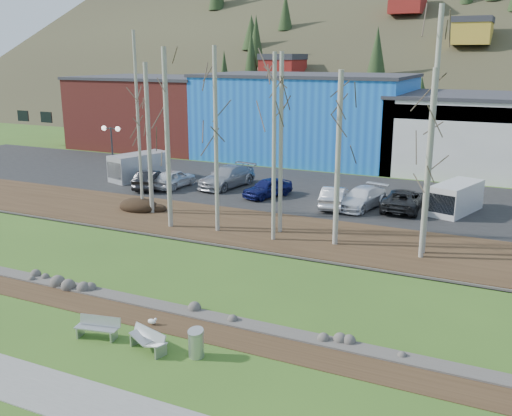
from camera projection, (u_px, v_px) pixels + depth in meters
The scene contains 36 objects.
ground at pixel (91, 334), 21.26m from camera, with size 200.00×200.00×0.00m, color #385B1E.
footpath at pixel (17, 381), 18.20m from camera, with size 80.00×2.00×0.04m, color slate.
dirt_strip at pixel (126, 312), 23.09m from camera, with size 80.00×1.80×0.03m, color #382616.
near_bank_rocks at pixel (141, 303), 23.97m from camera, with size 80.00×0.80×0.50m, color #47423D, non-canonical shape.
river at pixel (192, 271), 27.56m from camera, with size 80.00×8.00×0.90m, color black, non-canonical shape.
far_bank_rocks at pixel (231, 246), 31.14m from camera, with size 80.00×0.80×0.46m, color #47423D, non-canonical shape.
far_bank at pixel (256, 229), 33.92m from camera, with size 80.00×7.00×0.15m, color #382616.
parking_lot at pixel (315, 192), 43.11m from camera, with size 80.00×14.00×0.14m, color black.
building_brick at pixel (155, 112), 64.18m from camera, with size 16.32×12.24×7.80m.
building_blue at pixel (306, 116), 56.75m from camera, with size 20.40×12.24×8.30m.
building_white at pixel (500, 134), 49.56m from camera, with size 18.36×12.24×6.80m.
hillside at pixel (442, 6), 90.17m from camera, with size 160.00×72.00×35.00m, color #342F1F, non-canonical shape.
bench_intact at pixel (98, 327), 20.92m from camera, with size 1.69×0.79×0.82m.
bench_damaged at pixel (149, 340), 20.08m from camera, with size 1.71×0.95×0.73m.
litter_bin at pixel (196, 344), 19.58m from camera, with size 0.54×0.54×0.93m, color #B2B5B7.
seagull at pixel (152, 321), 21.94m from camera, with size 0.41×0.22×0.30m.
dirt_mound at pixel (139, 205), 37.84m from camera, with size 2.81×1.98×0.55m, color black.
birch_0 at pixel (138, 123), 36.37m from camera, with size 0.19×0.19×11.42m.
birch_1 at pixel (149, 140), 35.98m from camera, with size 0.28×0.28×9.52m.
birch_2 at pixel (216, 142), 32.00m from camera, with size 0.24×0.24×10.45m.
birch_3 at pixel (167, 140), 32.84m from camera, with size 0.28×0.28×10.39m.
birch_4 at pixel (281, 145), 31.82m from camera, with size 0.24×0.24×10.13m.
birch_5 at pixel (274, 149), 30.46m from camera, with size 0.22×0.22×10.11m.
birch_6 at pixel (338, 160), 29.80m from camera, with size 0.28×0.28×9.23m.
birch_7 at pixel (428, 166), 27.78m from camera, with size 0.26×0.26×9.38m.
birch_8 at pixel (432, 135), 28.03m from camera, with size 0.25×0.25×12.25m.
street_lamp at pixel (111, 138), 45.70m from camera, with size 1.70×0.47×4.45m.
car_0 at pixel (174, 178), 44.01m from camera, with size 1.69×4.20×1.43m, color silver.
car_1 at pixel (150, 179), 43.82m from camera, with size 1.48×4.25×1.40m, color black.
car_2 at pixel (227, 177), 44.20m from camera, with size 2.25×5.52×1.60m, color #9D9FA5.
car_3 at pixel (268, 188), 41.12m from camera, with size 1.61×4.01×1.37m, color #131854.
car_4 at pixel (334, 197), 38.40m from camera, with size 1.49×4.26×1.40m, color silver.
car_5 at pixel (404, 199), 37.72m from camera, with size 2.33×5.06×1.41m, color #242426.
car_6 at pixel (362, 198), 38.09m from camera, with size 1.94×4.77×1.38m, color white.
van_white at pixel (455, 198), 36.88m from camera, with size 3.11×4.81×1.95m.
van_grey at pixel (137, 167), 46.72m from camera, with size 3.43×5.26×2.13m.
Camera 1 is at (13.76, -14.87, 10.09)m, focal length 40.00 mm.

